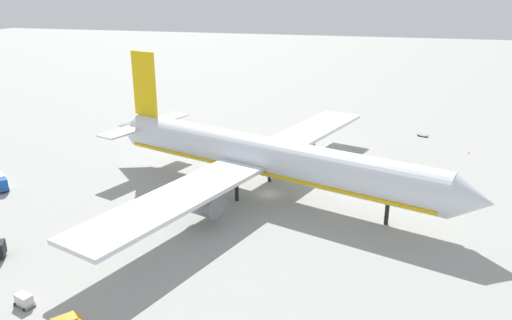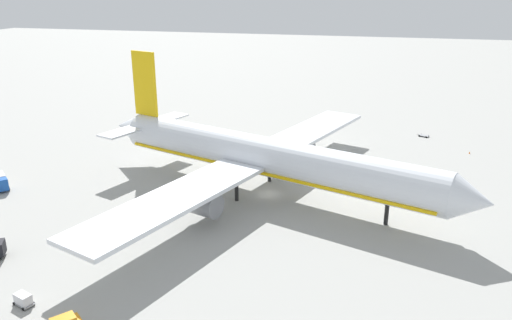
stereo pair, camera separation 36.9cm
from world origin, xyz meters
name	(u,v)px [view 2 (the right image)]	position (x,y,z in m)	size (l,w,h in m)	color
ground_plane	(268,194)	(0.00, 0.00, 0.00)	(600.00, 600.00, 0.00)	#9E9E99
airliner	(262,157)	(-1.20, 0.32, 7.06)	(74.97, 79.17, 24.00)	silver
service_truck_3	(0,181)	(-49.85, -10.28, 1.51)	(5.96, 5.54, 2.64)	#194CA5
baggage_cart_0	(23,299)	(-20.86, -40.46, 0.82)	(3.21, 2.20, 1.52)	gray
baggage_cart_1	(424,136)	(29.81, 45.94, 0.27)	(3.03, 2.30, 0.40)	gray
traffic_cone_1	(470,153)	(39.25, 34.35, 0.28)	(0.36, 0.36, 0.55)	orange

